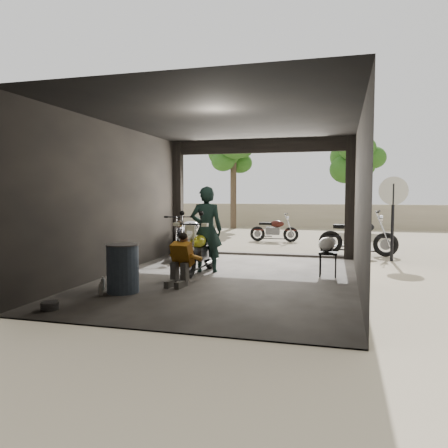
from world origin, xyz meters
The scene contains 16 objects.
ground centered at (0.00, 0.00, 0.00)m, with size 80.00×80.00×0.00m, color #7A6D56.
garage centered at (0.00, 0.55, 1.28)m, with size 7.00×7.13×3.20m.
boundary_wall centered at (0.00, 14.00, 0.60)m, with size 18.00×0.30×1.20m, color gray.
tree_left centered at (-3.00, 12.50, 3.99)m, with size 2.20×2.20×5.60m.
tree_right centered at (2.80, 14.00, 3.56)m, with size 2.20×2.20×5.00m.
main_bike centered at (-0.75, 0.45, 0.57)m, with size 0.71×1.72×1.14m, color beige, non-canonical shape.
left_bike centered at (-2.00, 2.50, 0.58)m, with size 0.71×1.71×1.16m, color black, non-canonical shape.
outside_bike_a centered at (-2.29, 3.91, 0.60)m, with size 0.74×1.79×1.21m, color black, non-canonical shape.
outside_bike_b centered at (-0.16, 7.11, 0.51)m, with size 0.62×1.52×1.03m, color #39120D, non-canonical shape.
outside_bike_c centered at (2.63, 4.28, 0.63)m, with size 0.77×1.87×1.27m, color black, non-canonical shape.
rider centered at (-0.66, 0.62, 0.94)m, with size 0.69×0.45×1.89m, color black.
mechanic centered at (-0.70, -0.91, 0.48)m, with size 0.49×0.66×0.96m, color #A36715, non-canonical shape.
stool centered at (1.93, 0.78, 0.44)m, with size 0.37×0.37×0.52m.
helmet centered at (1.89, 0.80, 0.67)m, with size 0.33×0.34×0.31m, color silver.
oil_drum centered at (-1.46, -1.69, 0.43)m, with size 0.55×0.55×0.85m, color #3A4B62.
sign_post centered at (3.44, 3.39, 1.44)m, with size 0.72×0.08×2.16m.
Camera 1 is at (2.19, -8.44, 1.73)m, focal length 35.00 mm.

